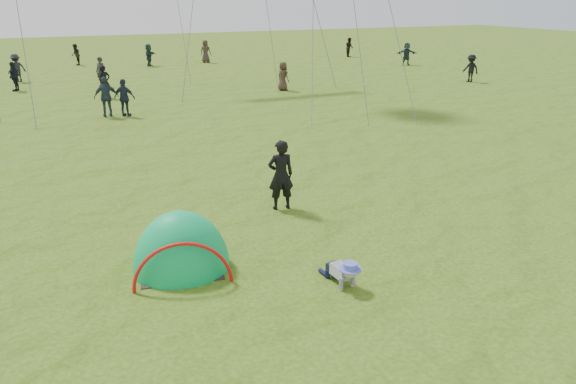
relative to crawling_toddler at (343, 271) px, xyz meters
name	(u,v)px	position (x,y,z in m)	size (l,w,h in m)	color
ground	(352,266)	(0.54, 0.54, -0.29)	(140.00, 140.00, 0.00)	#2F520C
crawling_toddler	(343,271)	(0.00, 0.00, 0.00)	(0.53, 0.75, 0.58)	black
popup_tent	(182,269)	(-2.62, 1.83, -0.29)	(1.90, 1.57, 2.46)	#00A365
standing_adult	(281,175)	(0.43, 3.88, 0.61)	(0.66, 0.43, 1.81)	black
crowd_person_1	(349,47)	(20.00, 33.55, 0.54)	(0.80, 0.63, 1.65)	black
crowd_person_2	(106,97)	(-2.39, 16.87, 0.60)	(1.05, 0.44, 1.78)	#263743
crowd_person_3	(471,68)	(19.54, 17.93, 0.56)	(1.09, 0.63, 1.69)	black
crowd_person_4	(283,76)	(7.56, 19.95, 0.52)	(0.79, 0.51, 1.62)	#392A22
crowd_person_5	(407,54)	(21.06, 26.61, 0.57)	(1.58, 0.50, 1.71)	#202F37
crowd_person_6	(101,72)	(-1.77, 25.86, 0.57)	(0.63, 0.41, 1.71)	#242328
crowd_person_7	(76,55)	(-2.57, 37.08, 0.52)	(0.79, 0.61, 1.62)	black
crowd_person_8	(125,98)	(-1.64, 16.67, 0.54)	(0.97, 0.41, 1.66)	#1E273A
crowd_person_9	(17,68)	(-6.44, 29.74, 0.57)	(1.11, 0.64, 1.72)	black
crowd_person_10	(206,51)	(7.15, 34.65, 0.60)	(0.87, 0.57, 1.78)	#332824
crowd_person_11	(149,55)	(2.54, 34.21, 0.55)	(1.55, 0.49, 1.67)	#1D2B33
crowd_person_12	(105,82)	(-1.98, 21.61, 0.57)	(0.63, 0.41, 1.72)	black
crowd_person_14	(14,76)	(-6.43, 26.05, 0.53)	(0.96, 0.40, 1.64)	black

